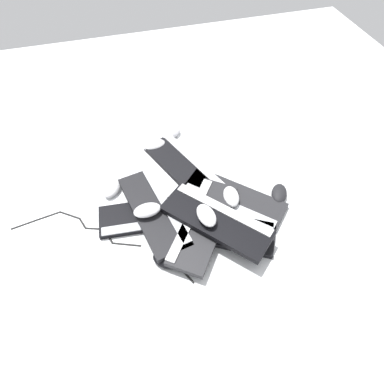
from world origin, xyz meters
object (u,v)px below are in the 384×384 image
at_px(mouse_7, 171,133).
at_px(mouse_5, 279,194).
at_px(mouse_0, 231,197).
at_px(keyboard_5, 203,223).
at_px(mouse_4, 205,216).
at_px(keyboard_1, 219,229).
at_px(keyboard_3, 184,167).
at_px(mouse_1, 112,188).
at_px(mouse_3, 167,260).
at_px(mouse_2, 147,210).
at_px(keyboard_0, 153,215).
at_px(mouse_6, 155,145).
at_px(keyboard_2, 234,198).
at_px(keyboard_6, 216,220).
at_px(keyboard_4, 154,211).

bearing_deg(mouse_7, mouse_5, -79.66).
bearing_deg(mouse_0, keyboard_5, 130.92).
xyz_separation_m(mouse_4, mouse_7, (-0.01, -0.59, -0.09)).
bearing_deg(keyboard_1, keyboard_3, -82.86).
xyz_separation_m(mouse_1, mouse_3, (-0.15, 0.41, 0.00)).
xyz_separation_m(keyboard_1, keyboard_5, (0.06, -0.03, 0.03)).
relative_size(keyboard_3, mouse_2, 4.22).
height_order(mouse_3, mouse_5, same).
relative_size(keyboard_0, mouse_7, 4.11).
bearing_deg(mouse_7, mouse_6, -172.81).
height_order(keyboard_1, keyboard_2, same).
xyz_separation_m(mouse_0, mouse_3, (0.33, 0.20, -0.03)).
distance_m(keyboard_2, mouse_6, 0.49).
height_order(mouse_5, mouse_6, same).
relative_size(keyboard_0, keyboard_5, 1.02).
height_order(keyboard_2, keyboard_6, keyboard_6).
distance_m(keyboard_2, mouse_4, 0.23).
distance_m(keyboard_0, keyboard_1, 0.28).
xyz_separation_m(keyboard_6, mouse_4, (0.04, -0.01, 0.04)).
bearing_deg(mouse_7, mouse_1, -164.62).
height_order(keyboard_1, mouse_2, mouse_2).
height_order(mouse_1, mouse_7, same).
relative_size(keyboard_3, keyboard_6, 1.08).
xyz_separation_m(keyboard_6, mouse_0, (-0.10, -0.11, -0.02)).
height_order(mouse_4, mouse_6, mouse_4).
xyz_separation_m(keyboard_6, mouse_7, (0.04, -0.60, -0.05)).
height_order(keyboard_1, mouse_0, mouse_0).
distance_m(keyboard_4, mouse_0, 0.33).
xyz_separation_m(keyboard_1, keyboard_2, (-0.11, -0.14, 0.00)).
bearing_deg(keyboard_4, mouse_7, -111.37).
distance_m(keyboard_1, mouse_2, 0.30).
distance_m(mouse_0, mouse_7, 0.51).
relative_size(keyboard_6, mouse_2, 3.92).
relative_size(keyboard_0, keyboard_4, 0.98).
distance_m(keyboard_3, keyboard_5, 0.35).
bearing_deg(mouse_7, keyboard_4, -136.17).
relative_size(keyboard_6, mouse_7, 3.92).
relative_size(mouse_2, mouse_5, 1.00).
bearing_deg(mouse_5, keyboard_2, -69.68).
xyz_separation_m(keyboard_3, mouse_0, (-0.14, 0.25, 0.04)).
xyz_separation_m(mouse_2, mouse_6, (-0.11, -0.43, -0.06)).
xyz_separation_m(keyboard_2, mouse_6, (0.26, -0.41, 0.01)).
xyz_separation_m(keyboard_0, keyboard_6, (-0.23, 0.13, 0.06)).
xyz_separation_m(mouse_1, mouse_7, (-0.33, -0.28, 0.00)).
bearing_deg(keyboard_6, mouse_5, -163.68).
relative_size(mouse_0, mouse_2, 1.00).
distance_m(keyboard_2, mouse_3, 0.41).
bearing_deg(keyboard_0, keyboard_1, 149.98).
height_order(mouse_2, mouse_3, mouse_2).
height_order(keyboard_3, mouse_1, mouse_1).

